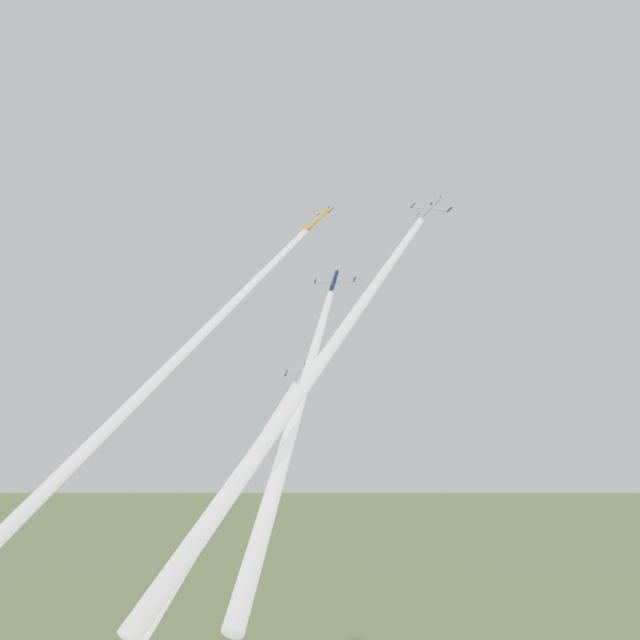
{
  "coord_description": "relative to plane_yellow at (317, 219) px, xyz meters",
  "views": [
    {
      "loc": [
        76.42,
        -102.06,
        74.75
      ],
      "look_at": [
        0.0,
        -6.0,
        92.0
      ],
      "focal_mm": 45.0,
      "sensor_mm": 36.0,
      "label": 1
    }
  ],
  "objects": [
    {
      "name": "plane_yellow",
      "position": [
        0.0,
        0.0,
        0.0
      ],
      "size": [
        9.38,
        9.31,
        7.71
      ],
      "primitive_type": null,
      "rotation": [
        0.8,
        -0.13,
        -0.37
      ],
      "color": "yellow"
    },
    {
      "name": "smoke_trail_yellow",
      "position": [
        -10.21,
        -26.41,
        -29.06
      ],
      "size": [
        21.64,
        51.1,
        55.19
      ],
      "primitive_type": null,
      "rotation": [
        -0.77,
        0.0,
        -0.37
      ],
      "color": "white"
    },
    {
      "name": "plane_navy",
      "position": [
        10.39,
        -8.67,
        -13.63
      ],
      "size": [
        8.28,
        7.61,
        5.49
      ],
      "primitive_type": null,
      "rotation": [
        0.8,
        0.0,
        0.41
      ],
      "color": "black"
    },
    {
      "name": "smoke_trail_navy",
      "position": [
        19.24,
        -29.01,
        -36.4
      ],
      "size": [
        18.78,
        39.1,
        42.61
      ],
      "primitive_type": null,
      "rotation": [
        -0.77,
        0.0,
        0.41
      ],
      "color": "white"
    },
    {
      "name": "plane_silver_right",
      "position": [
        25.48,
        -4.74,
        -3.62
      ],
      "size": [
        8.73,
        6.11,
        7.59
      ],
      "primitive_type": null,
      "rotation": [
        0.8,
        0.28,
        -0.07
      ],
      "color": "#A6ACB4"
    },
    {
      "name": "smoke_trail_silver_right",
      "position": [
        23.66,
        -31.57,
        -31.22
      ],
      "size": [
        5.82,
        51.07,
        52.27
      ],
      "primitive_type": null,
      "rotation": [
        -0.77,
        0.0,
        -0.07
      ],
      "color": "white"
    },
    {
      "name": "plane_silver_low",
      "position": [
        7.63,
        -12.52,
        -27.57
      ],
      "size": [
        9.49,
        7.04,
        7.99
      ],
      "primitive_type": null,
      "rotation": [
        0.8,
        -0.17,
        0.07
      ],
      "color": "#ACB2BA"
    },
    {
      "name": "smoke_trail_silver_low",
      "position": [
        9.3,
        -37.57,
        -53.34
      ],
      "size": [
        5.53,
        47.52,
        48.62
      ],
      "primitive_type": null,
      "rotation": [
        -0.77,
        0.0,
        0.07
      ],
      "color": "white"
    }
  ]
}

